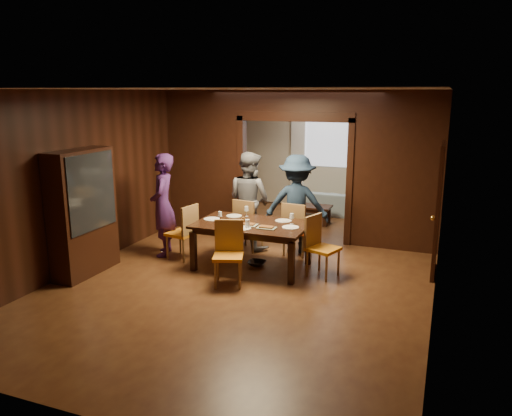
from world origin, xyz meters
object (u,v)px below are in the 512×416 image
at_px(person_navy, 297,204).
at_px(dining_table, 252,245).
at_px(person_grey, 249,200).
at_px(hutch, 83,213).
at_px(chair_left, 181,232).
at_px(chair_far_r, 297,228).
at_px(chair_near, 228,254).
at_px(chair_right, 323,247).
at_px(sofa, 330,203).
at_px(coffee_table, 313,214).
at_px(person_purple, 163,205).
at_px(chair_far_l, 249,224).

relative_size(person_navy, dining_table, 0.97).
height_order(person_grey, hutch, hutch).
relative_size(person_navy, chair_left, 1.84).
distance_m(dining_table, hutch, 2.75).
relative_size(chair_far_r, hutch, 0.48).
relative_size(chair_left, chair_near, 1.00).
xyz_separation_m(chair_far_r, chair_near, (-0.55, -1.77, 0.00)).
height_order(dining_table, chair_right, chair_right).
bearing_deg(chair_near, chair_right, 15.73).
bearing_deg(chair_far_r, dining_table, 66.23).
height_order(dining_table, hutch, hutch).
height_order(sofa, dining_table, dining_table).
distance_m(person_grey, person_navy, 0.90).
bearing_deg(chair_near, sofa, 65.84).
relative_size(coffee_table, chair_right, 0.82).
bearing_deg(chair_far_r, chair_left, 32.10).
bearing_deg(dining_table, sofa, 84.76).
relative_size(sofa, chair_near, 1.91).
relative_size(person_navy, chair_far_r, 1.84).
bearing_deg(person_purple, chair_near, 37.63).
bearing_deg(hutch, chair_far_l, 46.12).
distance_m(chair_near, hutch, 2.43).
height_order(person_purple, chair_far_l, person_purple).
distance_m(sofa, chair_far_r, 3.23).
xyz_separation_m(person_grey, chair_far_r, (0.96, -0.11, -0.42)).
bearing_deg(person_purple, chair_far_l, 97.81).
bearing_deg(chair_near, hutch, 169.43).
bearing_deg(chair_far_r, chair_far_l, 8.38).
height_order(person_purple, sofa, person_purple).
xyz_separation_m(chair_right, chair_far_l, (-1.60, 0.84, 0.00)).
xyz_separation_m(person_purple, person_navy, (2.16, 1.02, -0.02)).
distance_m(person_purple, chair_far_r, 2.42).
distance_m(person_purple, chair_right, 2.94).
xyz_separation_m(sofa, chair_right, (0.82, -4.12, 0.21)).
bearing_deg(chair_right, person_navy, 54.70).
bearing_deg(chair_near, person_navy, 56.42).
distance_m(person_grey, chair_far_r, 1.05).
distance_m(dining_table, chair_far_r, 1.05).
relative_size(sofa, dining_table, 1.01).
distance_m(coffee_table, chair_near, 4.00).
relative_size(person_grey, dining_table, 0.99).
bearing_deg(chair_far_r, hutch, 41.35).
relative_size(coffee_table, chair_near, 0.82).
xyz_separation_m(dining_table, hutch, (-2.39, -1.21, 0.62)).
height_order(chair_left, chair_far_r, same).
xyz_separation_m(person_purple, person_grey, (1.26, 0.97, -0.01)).
relative_size(dining_table, chair_far_r, 1.89).
bearing_deg(chair_near, person_grey, 83.02).
relative_size(chair_far_l, hutch, 0.48).
xyz_separation_m(sofa, chair_left, (-1.70, -4.15, 0.21)).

